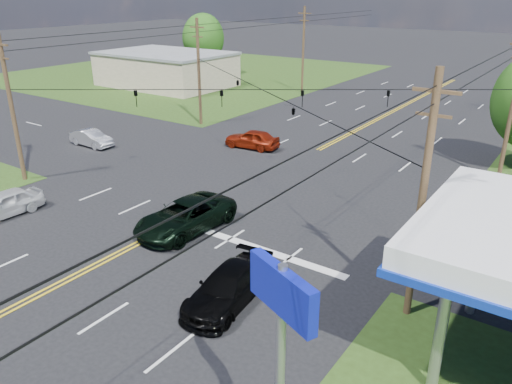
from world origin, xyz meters
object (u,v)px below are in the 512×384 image
Objects in this scene: pole_ne at (512,107)px; sedan_silver at (91,138)px; tree_far_l at (203,38)px; polesign_se at (281,332)px; pole_left_far at (303,49)px; pole_sw at (12,107)px; pickup_dkgreen at (185,216)px; pole_se at (422,198)px; retail_nw at (166,70)px; pole_nw at (199,71)px; pickup_white at (4,204)px; suv_black at (228,287)px.

pole_ne is 2.39× the size of sedan_silver.
polesign_se is (45.07, -50.57, 0.04)m from tree_far_l.
pole_left_far is at bearing -11.89° from tree_far_l.
pole_ne is 27.57m from polesign_se.
tree_far_l is 37.50m from sedan_silver.
polesign_se is at bearing -60.76° from pole_left_far.
sedan_silver is at bearing -95.14° from pole_left_far.
pole_sw reaches higher than polesign_se.
pickup_dkgreen is (32.96, -40.50, -4.38)m from tree_far_l.
pickup_dkgreen is at bearing 2.05° from pole_sw.
pole_se is at bearing 90.44° from polesign_se.
pole_nw is (17.00, -13.00, 2.92)m from retail_nw.
pole_nw reaches higher than polesign_se.
pole_se reaches higher than retail_nw.
pole_nw reaches higher than retail_nw.
pickup_dkgreen is 10.51m from pickup_white.
pole_left_far is 2.51× the size of sedan_silver.
tree_far_l reaches higher than suv_black.
pole_ne is at bearing -36.16° from pole_left_far.
pole_se is 1.00× the size of pole_ne.
suv_black is at bearing -63.92° from pole_left_far.
pole_ne reaches higher than tree_far_l.
polesign_se is (0.07, -9.57, 0.32)m from pole_se.
pole_ne is at bearing 0.00° from pole_nw.
pole_left_far is at bearing 109.38° from suv_black.
pole_sw and pole_se have the same top height.
pole_left_far is 1.71× the size of pickup_dkgreen.
pole_nw is at bearing -14.49° from sedan_silver.
pickup_dkgreen is (13.96, 0.50, -4.10)m from pole_sw.
pole_nw is at bearing 131.21° from pickup_dkgreen.
pole_sw is at bearing -160.96° from sedan_silver.
pole_sw is 20.52m from suv_black.
polesign_se is at bearing -20.16° from pole_sw.
pole_sw is 1.09× the size of tree_far_l.
pole_left_far is 2.04× the size of suv_black.
pole_se is at bearing -34.70° from pole_nw.
tree_far_l is 59.15m from suv_black.
pole_nw is at bearing -90.00° from pole_left_far.
pole_se reaches higher than polesign_se.
pole_sw is 0.95× the size of pole_left_far.
pole_se is 12.73m from pickup_dkgreen.
pickup_white is at bearing -148.62° from sedan_silver.
pole_sw is at bearing 163.47° from suv_black.
pole_sw is at bearing -145.30° from pole_ne.
pickup_dkgreen reaches higher than pickup_white.
pole_left_far is at bearing -5.40° from sedan_silver.
pole_se is at bearing 0.00° from pole_sw.
suv_black is at bearing 5.14° from pickup_white.
retail_nw is at bearing 136.71° from polesign_se.
pole_left_far is (17.00, 6.00, 3.17)m from retail_nw.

